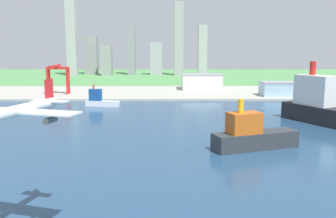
{
  "coord_description": "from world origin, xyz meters",
  "views": [
    {
      "loc": [
        14.96,
        18.06,
        58.4
      ],
      "look_at": [
        16.8,
        185.88,
        30.4
      ],
      "focal_mm": 39.37,
      "sensor_mm": 36.0,
      "label": 1
    }
  ],
  "objects": [
    {
      "name": "water_bay",
      "position": [
        0.0,
        240.0,
        0.07
      ],
      "size": [
        840.0,
        360.0,
        0.15
      ],
      "primitive_type": "cube",
      "color": "navy",
      "rests_on": "ground"
    },
    {
      "name": "industrial_pier",
      "position": [
        0.0,
        490.0,
        1.25
      ],
      "size": [
        840.0,
        140.0,
        2.5
      ],
      "primitive_type": "cube",
      "color": "#A7A79A",
      "rests_on": "ground"
    },
    {
      "name": "ferry_boat",
      "position": [
        -49.74,
        385.44,
        6.38
      ],
      "size": [
        34.9,
        11.38,
        21.71
      ],
      "color": "white",
      "rests_on": "water_bay"
    },
    {
      "name": "ground_plane",
      "position": [
        0.0,
        300.0,
        0.0
      ],
      "size": [
        2400.0,
        2400.0,
        0.0
      ],
      "primitive_type": "plane",
      "color": "#519150"
    },
    {
      "name": "container_barge",
      "position": [
        66.19,
        225.62,
        8.16
      ],
      "size": [
        53.08,
        29.4,
        29.69
      ],
      "color": "#2D3338",
      "rests_on": "water_bay"
    },
    {
      "name": "cargo_ship",
      "position": [
        139.65,
        295.93,
        13.47
      ],
      "size": [
        56.69,
        83.58,
        47.65
      ],
      "color": "black",
      "rests_on": "water_bay"
    },
    {
      "name": "distant_skyline",
      "position": [
        -59.84,
        820.35,
        56.08
      ],
      "size": [
        293.87,
        66.96,
        158.16
      ],
      "color": "#A7A6A8",
      "rests_on": "ground"
    },
    {
      "name": "airplane_landing",
      "position": [
        -27.07,
        123.57,
        40.32
      ],
      "size": [
        35.68,
        37.89,
        11.25
      ],
      "color": "silver"
    },
    {
      "name": "port_crane_red",
      "position": [
        -113.82,
        464.63,
        28.7
      ],
      "size": [
        26.04,
        44.32,
        35.78
      ],
      "color": "red",
      "rests_on": "industrial_pier"
    },
    {
      "name": "warehouse_annex",
      "position": [
        153.03,
        447.74,
        10.7
      ],
      "size": [
        47.55,
        28.21,
        16.36
      ],
      "color": "#99BCD1",
      "rests_on": "industrial_pier"
    },
    {
      "name": "warehouse_main",
      "position": [
        66.21,
        518.43,
        12.9
      ],
      "size": [
        53.97,
        39.57,
        20.75
      ],
      "color": "white",
      "rests_on": "industrial_pier"
    }
  ]
}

